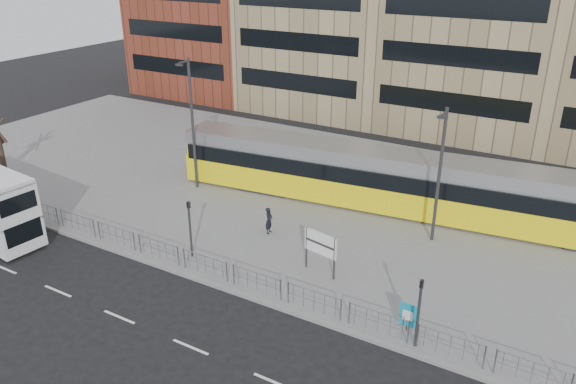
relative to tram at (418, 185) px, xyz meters
The scene contains 13 objects.
ground 13.95m from the tram, 115.52° to the right, with size 120.00×120.00×0.00m, color black.
plaza 6.26m from the tram, behind, with size 64.00×24.00×0.15m, color slate.
kerb 13.89m from the tram, 115.61° to the right, with size 64.00×0.25×0.17m, color gray.
pedestrian_barrier 12.63m from the tram, 108.27° to the right, with size 32.07×0.07×1.10m.
road_markings 17.30m from the tram, 106.74° to the right, with size 62.00×0.12×0.01m, color white.
tram is the anchor object (origin of this frame).
station_sign 9.19m from the tram, 101.82° to the right, with size 1.91×0.47×2.22m.
ad_panel 11.78m from the tram, 73.36° to the right, with size 0.72×0.07×1.35m.
pedestrian 9.22m from the tram, 133.19° to the right, with size 0.56×0.37×1.55m, color black.
traffic_light_west 13.73m from the tram, 127.65° to the right, with size 0.18×0.21×3.10m.
traffic_light_east 12.59m from the tram, 71.64° to the right, with size 0.19×0.22×3.10m.
lamp_post_west 14.64m from the tram, 165.42° to the right, with size 0.45×1.04×8.57m.
lamp_post_east 4.15m from the tram, 56.85° to the right, with size 0.45×1.04×7.46m.
Camera 1 is at (14.65, -17.86, 15.03)m, focal length 35.00 mm.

